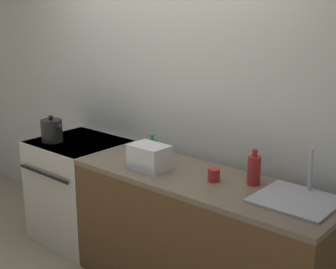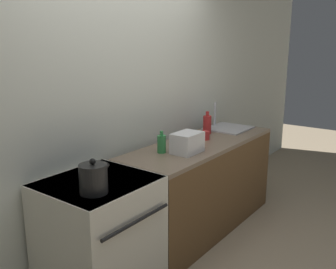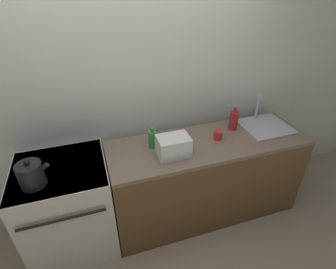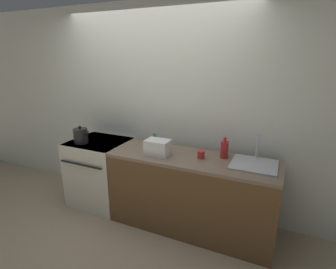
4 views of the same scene
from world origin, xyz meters
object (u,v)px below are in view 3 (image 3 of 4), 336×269
(stove, at_px, (69,206))
(cup_red, at_px, (218,135))
(bottle_red, at_px, (234,120))
(toaster, at_px, (173,146))
(bottle_green, at_px, (153,139))
(kettle, at_px, (31,175))

(stove, xyz_separation_m, cup_red, (1.41, -0.01, 0.47))
(stove, xyz_separation_m, bottle_red, (1.63, 0.11, 0.53))
(toaster, relative_size, bottle_red, 1.15)
(toaster, height_order, bottle_red, bottle_red)
(stove, relative_size, bottle_red, 3.79)
(toaster, distance_m, bottle_green, 0.22)
(bottle_green, bearing_deg, stove, -175.83)
(cup_red, bearing_deg, stove, 179.50)
(stove, relative_size, kettle, 3.91)
(stove, height_order, cup_red, cup_red)
(stove, relative_size, cup_red, 10.54)
(bottle_red, xyz_separation_m, cup_red, (-0.23, -0.12, -0.06))
(toaster, xyz_separation_m, cup_red, (0.47, 0.10, -0.05))
(bottle_red, bearing_deg, bottle_green, -176.75)
(stove, distance_m, kettle, 0.57)
(kettle, distance_m, toaster, 1.09)
(cup_red, bearing_deg, bottle_green, 173.38)
(kettle, relative_size, toaster, 0.84)
(stove, bearing_deg, kettle, -137.28)
(stove, height_order, kettle, kettle)
(bottle_green, height_order, bottle_red, bottle_red)
(toaster, distance_m, bottle_red, 0.73)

